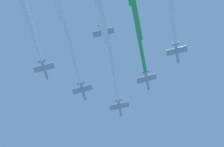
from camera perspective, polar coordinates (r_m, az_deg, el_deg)
jet_lead at (r=188.28m, az=-1.19°, el=6.25°), size 36.62×64.00×3.93m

